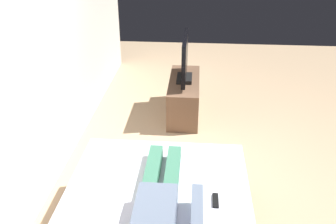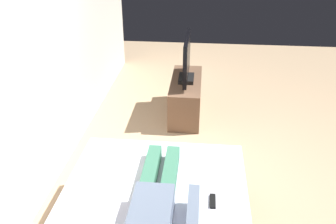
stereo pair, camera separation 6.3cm
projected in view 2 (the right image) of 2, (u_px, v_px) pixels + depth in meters
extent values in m
plane|color=tan|center=(205.00, 195.00, 3.62)|extent=(10.00, 10.00, 0.00)
cube|color=silver|center=(43.00, 40.00, 3.46)|extent=(6.40, 0.10, 2.80)
cube|color=slate|center=(151.00, 216.00, 2.49)|extent=(0.48, 0.28, 0.18)
cube|color=#387056|center=(170.00, 172.00, 2.97)|extent=(0.60, 0.11, 0.11)
cube|color=#387056|center=(151.00, 171.00, 2.99)|extent=(0.60, 0.11, 0.11)
cube|color=slate|center=(193.00, 208.00, 2.50)|extent=(0.40, 0.08, 0.08)
cube|color=black|center=(213.00, 201.00, 2.73)|extent=(0.15, 0.04, 0.02)
cube|color=brown|center=(186.00, 97.00, 5.03)|extent=(1.10, 0.40, 0.50)
cube|color=black|center=(186.00, 78.00, 4.90)|extent=(0.32, 0.20, 0.05)
cube|color=black|center=(187.00, 57.00, 4.76)|extent=(0.88, 0.05, 0.54)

